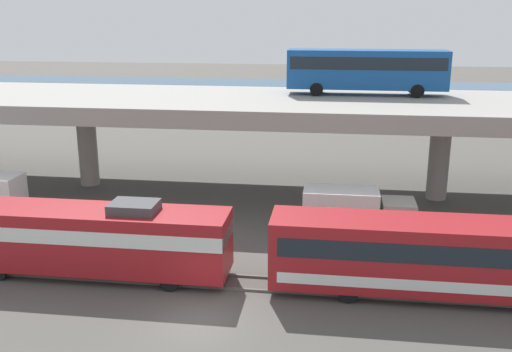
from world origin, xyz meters
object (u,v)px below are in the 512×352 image
at_px(train_coach_lead, 502,258).
at_px(transit_bus_on_overpass, 366,68).
at_px(parked_car_2, 446,105).
at_px(service_truck_west, 355,212).
at_px(parked_car_3, 344,99).
at_px(parked_car_0, 477,100).
at_px(parked_car_1, 191,95).
at_px(train_locomotive, 77,235).
at_px(parked_car_4, 124,98).

bearing_deg(train_coach_lead, transit_bus_on_overpass, -72.27).
bearing_deg(parked_car_2, transit_bus_on_overpass, 69.03).
bearing_deg(service_truck_west, train_coach_lead, -47.75).
relative_size(service_truck_west, parked_car_3, 1.68).
height_order(service_truck_west, parked_car_2, service_truck_west).
height_order(parked_car_0, parked_car_2, same).
relative_size(parked_car_1, parked_car_2, 1.02).
bearing_deg(train_locomotive, parked_car_1, -82.47).
bearing_deg(transit_bus_on_overpass, parked_car_1, -56.89).
bearing_deg(parked_car_1, train_coach_lead, -61.81).
bearing_deg(train_coach_lead, parked_car_2, -96.65).
distance_m(train_locomotive, parked_car_4, 51.67).
relative_size(parked_car_0, parked_car_3, 1.07).
xyz_separation_m(parked_car_0, parked_car_4, (-47.39, -4.12, 0.00)).
bearing_deg(parked_car_3, parked_car_2, -16.76).
bearing_deg(transit_bus_on_overpass, parked_car_2, -110.97).
distance_m(transit_bus_on_overpass, parked_car_2, 33.32).
relative_size(train_locomotive, service_truck_west, 2.32).
distance_m(parked_car_1, parked_car_2, 34.42).
relative_size(transit_bus_on_overpass, service_truck_west, 1.76).
distance_m(train_coach_lead, parked_car_2, 49.22).
bearing_deg(parked_car_3, parked_car_4, -173.50).
distance_m(train_locomotive, parked_car_1, 53.56).
distance_m(train_locomotive, parked_car_2, 55.92).
xyz_separation_m(train_coach_lead, parked_car_2, (5.70, 48.89, -0.13)).
height_order(parked_car_0, parked_car_1, same).
xyz_separation_m(parked_car_0, parked_car_1, (-38.99, -0.34, -0.00)).
height_order(parked_car_1, parked_car_2, same).
height_order(parked_car_1, parked_car_4, same).
relative_size(parked_car_0, parked_car_4, 0.97).
distance_m(train_locomotive, service_truck_west, 16.48).
bearing_deg(parked_car_4, service_truck_west, 125.71).
height_order(transit_bus_on_overpass, parked_car_2, transit_bus_on_overpass).
xyz_separation_m(transit_bus_on_overpass, parked_car_0, (16.46, 34.90, -7.34)).
xyz_separation_m(train_coach_lead, parked_car_0, (10.53, 53.44, -0.12)).
relative_size(train_locomotive, parked_car_3, 3.89).
xyz_separation_m(service_truck_west, parked_car_0, (17.27, 46.02, 0.41)).
distance_m(service_truck_west, parked_car_4, 51.60).
bearing_deg(service_truck_west, train_locomotive, -153.23).
bearing_deg(parked_car_4, train_coach_lead, 126.77).
xyz_separation_m(parked_car_1, parked_car_2, (34.16, -4.21, -0.00)).
bearing_deg(parked_car_4, train_locomotive, 107.36).
height_order(train_locomotive, transit_bus_on_overpass, transit_bus_on_overpass).
relative_size(train_coach_lead, service_truck_west, 3.27).
height_order(train_locomotive, parked_car_2, train_locomotive).
relative_size(train_locomotive, parked_car_2, 3.86).
height_order(train_coach_lead, parked_car_0, train_coach_lead).
xyz_separation_m(service_truck_west, parked_car_2, (12.44, 41.47, 0.41)).
xyz_separation_m(train_locomotive, service_truck_west, (14.70, 7.42, -0.56)).
bearing_deg(parked_car_2, service_truck_west, 73.30).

